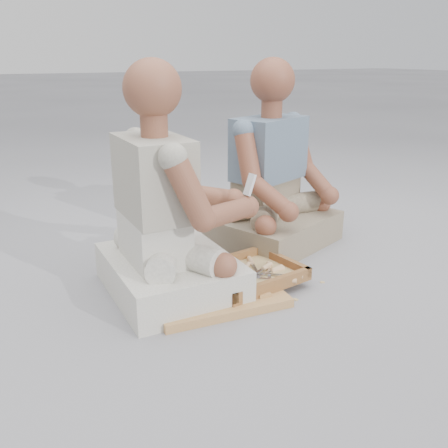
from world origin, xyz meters
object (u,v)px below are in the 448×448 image
tool_tray (249,275)px  companion (274,185)px  carved_panel (215,297)px  craftsman (167,219)px

tool_tray → companion: size_ratio=0.50×
carved_panel → companion: size_ratio=0.56×
tool_tray → craftsman: craftsman is taller
craftsman → companion: bearing=113.0°
craftsman → tool_tray: bearing=71.2°
tool_tray → companion: (0.40, 0.43, 0.28)m
carved_panel → craftsman: craftsman is taller
tool_tray → carved_panel: bearing=-163.6°
carved_panel → companion: 0.84m
carved_panel → companion: companion is taller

